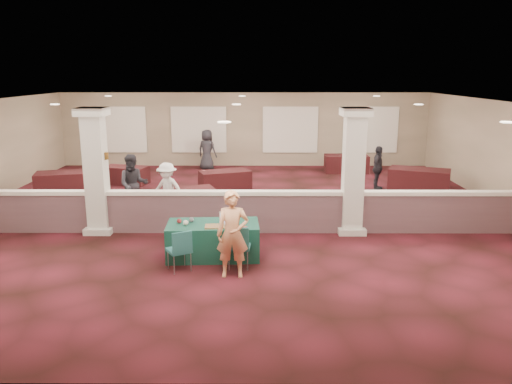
{
  "coord_description": "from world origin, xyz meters",
  "views": [
    {
      "loc": [
        0.6,
        -13.86,
        4.04
      ],
      "look_at": [
        0.55,
        -2.0,
        1.19
      ],
      "focal_mm": 35.0,
      "sensor_mm": 36.0,
      "label": 1
    }
  ],
  "objects_px": {
    "far_table_back_left": "(126,175)",
    "attendee_d": "(207,150)",
    "woman": "(233,234)",
    "attendee_c": "(378,168)",
    "attendee_a": "(134,185)",
    "near_table": "(213,240)",
    "far_table_back_center": "(225,181)",
    "conf_chair_side": "(180,247)",
    "far_table_front_right": "(419,181)",
    "conf_chair_main": "(239,243)",
    "far_table_front_left": "(67,184)",
    "attendee_b": "(167,190)",
    "far_table_front_center": "(184,201)",
    "far_table_back_right": "(346,164)"
  },
  "relations": [
    {
      "from": "far_table_back_left",
      "to": "attendee_d",
      "type": "xyz_separation_m",
      "value": [
        2.77,
        2.75,
        0.53
      ]
    },
    {
      "from": "woman",
      "to": "attendee_c",
      "type": "distance_m",
      "value": 9.04
    },
    {
      "from": "attendee_a",
      "to": "attendee_d",
      "type": "distance_m",
      "value": 6.95
    },
    {
      "from": "near_table",
      "to": "far_table_back_center",
      "type": "bearing_deg",
      "value": 88.38
    },
    {
      "from": "conf_chair_side",
      "to": "far_table_front_right",
      "type": "xyz_separation_m",
      "value": [
        7.16,
        7.13,
        -0.12
      ]
    },
    {
      "from": "conf_chair_main",
      "to": "far_table_front_left",
      "type": "height_order",
      "value": "conf_chair_main"
    },
    {
      "from": "woman",
      "to": "attendee_b",
      "type": "relative_size",
      "value": 1.14
    },
    {
      "from": "conf_chair_main",
      "to": "far_table_front_center",
      "type": "distance_m",
      "value": 4.63
    },
    {
      "from": "far_table_front_left",
      "to": "far_table_front_center",
      "type": "distance_m",
      "value": 4.8
    },
    {
      "from": "near_table",
      "to": "woman",
      "type": "relative_size",
      "value": 1.14
    },
    {
      "from": "conf_chair_side",
      "to": "far_table_back_right",
      "type": "bearing_deg",
      "value": 34.24
    },
    {
      "from": "conf_chair_side",
      "to": "far_table_front_center",
      "type": "distance_m",
      "value": 4.47
    },
    {
      "from": "conf_chair_side",
      "to": "far_table_front_right",
      "type": "height_order",
      "value": "conf_chair_side"
    },
    {
      "from": "far_table_back_right",
      "to": "attendee_d",
      "type": "bearing_deg",
      "value": 175.08
    },
    {
      "from": "far_table_front_center",
      "to": "far_table_back_left",
      "type": "bearing_deg",
      "value": 124.81
    },
    {
      "from": "far_table_front_center",
      "to": "far_table_front_right",
      "type": "xyz_separation_m",
      "value": [
        7.74,
        2.7,
        0.04
      ]
    },
    {
      "from": "far_table_front_left",
      "to": "far_table_back_right",
      "type": "bearing_deg",
      "value": 21.64
    },
    {
      "from": "far_table_front_center",
      "to": "far_table_back_right",
      "type": "relative_size",
      "value": 1.01
    },
    {
      "from": "conf_chair_side",
      "to": "attendee_d",
      "type": "distance_m",
      "value": 11.15
    },
    {
      "from": "far_table_back_right",
      "to": "attendee_c",
      "type": "distance_m",
      "value": 3.22
    },
    {
      "from": "attendee_b",
      "to": "attendee_c",
      "type": "relative_size",
      "value": 1.01
    },
    {
      "from": "far_table_front_center",
      "to": "attendee_c",
      "type": "distance_m",
      "value": 7.08
    },
    {
      "from": "near_table",
      "to": "far_table_front_left",
      "type": "distance_m",
      "value": 7.94
    },
    {
      "from": "far_table_front_center",
      "to": "far_table_back_center",
      "type": "height_order",
      "value": "far_table_front_center"
    },
    {
      "from": "far_table_front_center",
      "to": "far_table_back_right",
      "type": "bearing_deg",
      "value": 46.77
    },
    {
      "from": "far_table_front_center",
      "to": "far_table_back_center",
      "type": "relative_size",
      "value": 1.03
    },
    {
      "from": "far_table_front_right",
      "to": "far_table_back_center",
      "type": "height_order",
      "value": "far_table_front_right"
    },
    {
      "from": "far_table_front_right",
      "to": "attendee_a",
      "type": "relative_size",
      "value": 1.13
    },
    {
      "from": "far_table_back_left",
      "to": "far_table_front_center",
      "type": "bearing_deg",
      "value": -55.19
    },
    {
      "from": "near_table",
      "to": "woman",
      "type": "height_order",
      "value": "woman"
    },
    {
      "from": "far_table_back_center",
      "to": "far_table_back_right",
      "type": "bearing_deg",
      "value": 34.41
    },
    {
      "from": "far_table_front_left",
      "to": "far_table_front_center",
      "type": "xyz_separation_m",
      "value": [
        4.27,
        -2.19,
        -0.04
      ]
    },
    {
      "from": "near_table",
      "to": "far_table_back_center",
      "type": "height_order",
      "value": "near_table"
    },
    {
      "from": "attendee_b",
      "to": "far_table_back_right",
      "type": "bearing_deg",
      "value": 65.6
    },
    {
      "from": "conf_chair_main",
      "to": "far_table_back_left",
      "type": "bearing_deg",
      "value": 122.66
    },
    {
      "from": "far_table_front_left",
      "to": "far_table_back_center",
      "type": "height_order",
      "value": "far_table_front_left"
    },
    {
      "from": "attendee_c",
      "to": "far_table_back_center",
      "type": "bearing_deg",
      "value": 118.2
    },
    {
      "from": "near_table",
      "to": "attendee_d",
      "type": "bearing_deg",
      "value": 93.35
    },
    {
      "from": "far_table_back_right",
      "to": "woman",
      "type": "bearing_deg",
      "value": -110.96
    },
    {
      "from": "far_table_front_right",
      "to": "attendee_d",
      "type": "bearing_deg",
      "value": 152.6
    },
    {
      "from": "conf_chair_main",
      "to": "far_table_back_left",
      "type": "distance_m",
      "value": 9.39
    },
    {
      "from": "attendee_a",
      "to": "attendee_d",
      "type": "bearing_deg",
      "value": 66.96
    },
    {
      "from": "attendee_a",
      "to": "attendee_b",
      "type": "relative_size",
      "value": 1.13
    },
    {
      "from": "far_table_back_center",
      "to": "attendee_b",
      "type": "xyz_separation_m",
      "value": [
        -1.43,
        -3.2,
        0.43
      ]
    },
    {
      "from": "near_table",
      "to": "far_table_front_center",
      "type": "distance_m",
      "value": 3.77
    },
    {
      "from": "conf_chair_side",
      "to": "far_table_back_right",
      "type": "height_order",
      "value": "conf_chair_side"
    },
    {
      "from": "conf_chair_side",
      "to": "far_table_back_left",
      "type": "distance_m",
      "value": 9.02
    },
    {
      "from": "far_table_front_right",
      "to": "far_table_front_center",
      "type": "bearing_deg",
      "value": -160.76
    },
    {
      "from": "near_table",
      "to": "far_table_back_left",
      "type": "height_order",
      "value": "near_table"
    },
    {
      "from": "woman",
      "to": "far_table_front_right",
      "type": "xyz_separation_m",
      "value": [
        6.07,
        7.36,
        -0.49
      ]
    }
  ]
}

